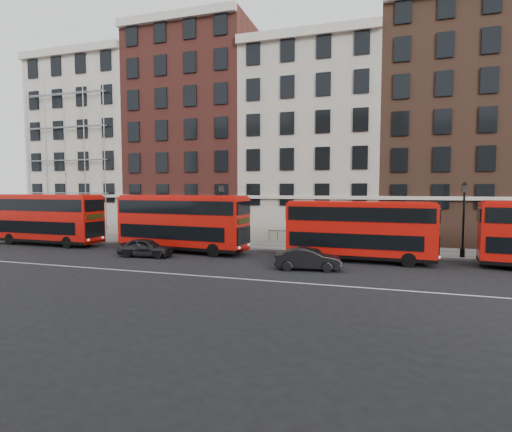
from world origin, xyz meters
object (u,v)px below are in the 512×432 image
(bus_b, at_px, (182,222))
(car_rear, at_px, (146,248))
(bus_c, at_px, (359,229))
(bus_a, at_px, (46,218))
(car_front, at_px, (308,259))

(bus_b, relative_size, car_rear, 2.71)
(bus_c, height_order, car_rear, bus_c)
(bus_b, height_order, car_rear, bus_b)
(bus_c, bearing_deg, bus_a, -178.27)
(bus_c, relative_size, car_rear, 2.48)
(bus_b, xyz_separation_m, bus_c, (13.50, -0.00, -0.18))
(bus_a, distance_m, bus_b, 13.41)
(bus_a, distance_m, bus_c, 26.91)
(car_front, bearing_deg, bus_c, -44.39)
(bus_a, relative_size, car_rear, 2.68)
(bus_a, bearing_deg, car_rear, -11.58)
(bus_b, bearing_deg, car_rear, -112.03)
(bus_a, xyz_separation_m, car_front, (24.12, -3.85, -1.73))
(bus_c, xyz_separation_m, car_front, (-2.79, -3.85, -1.55))
(bus_c, distance_m, car_rear, 15.30)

